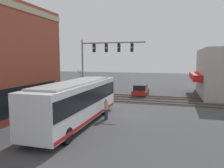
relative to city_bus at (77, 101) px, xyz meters
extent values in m
plane|color=#424244|center=(4.02, -2.80, -1.82)|extent=(120.00, 120.00, 0.00)
cube|color=gray|center=(-1.76, 4.85, 7.19)|extent=(15.36, 0.36, 0.50)
cube|color=black|center=(-1.76, 4.75, -0.12)|extent=(12.74, 0.12, 2.20)
cube|color=red|center=(17.09, -9.75, 0.78)|extent=(8.56, 1.20, 0.80)
cube|color=silver|center=(0.01, 0.00, -0.02)|extent=(11.25, 2.55, 2.75)
cube|color=black|center=(0.01, 0.00, 0.39)|extent=(11.02, 2.59, 1.15)
cube|color=#B21E1E|center=(0.01, 0.00, -1.22)|extent=(11.02, 2.58, 0.24)
cube|color=#A5A8AA|center=(0.01, 0.00, 1.42)|extent=(9.56, 2.17, 0.12)
cylinder|color=black|center=(3.43, 0.00, -1.32)|extent=(1.00, 2.57, 1.00)
cylinder|color=black|center=(-3.82, 0.00, -1.32)|extent=(1.00, 2.57, 1.00)
cylinder|color=gray|center=(7.82, 2.99, 1.73)|extent=(0.20, 0.20, 7.10)
cylinder|color=gray|center=(7.82, -0.53, 4.88)|extent=(0.16, 7.05, 0.16)
cube|color=black|center=(7.82, 1.58, 4.33)|extent=(0.30, 0.27, 0.90)
sphere|color=yellow|center=(7.65, 1.58, 4.33)|extent=(0.20, 0.20, 0.20)
cube|color=black|center=(7.82, 0.17, 4.33)|extent=(0.30, 0.27, 0.90)
sphere|color=yellow|center=(7.65, 0.17, 4.33)|extent=(0.20, 0.20, 0.20)
cube|color=black|center=(7.82, -1.24, 4.33)|extent=(0.30, 0.27, 0.90)
sphere|color=green|center=(7.65, -1.24, 4.33)|extent=(0.20, 0.20, 0.20)
cube|color=black|center=(7.82, -2.65, 4.33)|extent=(0.30, 0.27, 0.90)
sphere|color=green|center=(7.65, -2.65, 4.33)|extent=(0.20, 0.20, 0.20)
cylinder|color=gray|center=(7.47, 3.11, -0.02)|extent=(0.14, 0.14, 3.60)
cube|color=white|center=(7.47, 3.11, 1.28)|extent=(1.41, 0.06, 1.41)
cube|color=white|center=(7.47, 3.11, 1.28)|extent=(1.41, 0.06, 1.41)
cylinder|color=#38383A|center=(7.47, 3.11, 0.48)|extent=(0.08, 0.90, 0.08)
sphere|color=red|center=(7.42, 2.66, 0.48)|extent=(0.28, 0.28, 0.28)
sphere|color=red|center=(7.42, 3.56, 0.48)|extent=(0.28, 0.28, 0.28)
cube|color=#332D28|center=(10.02, -2.80, -1.80)|extent=(2.60, 60.00, 0.03)
cube|color=#6B6056|center=(9.30, -2.80, -1.74)|extent=(0.07, 60.00, 0.15)
cube|color=#6B6056|center=(10.74, -2.80, -1.74)|extent=(0.07, 60.00, 0.15)
cube|color=#332D28|center=(13.22, -2.80, -1.80)|extent=(2.60, 60.00, 0.03)
cube|color=#6B6056|center=(12.50, -2.80, -1.74)|extent=(0.07, 60.00, 0.15)
cube|color=#6B6056|center=(13.94, -2.80, -1.74)|extent=(0.07, 60.00, 0.15)
cube|color=#B21E19|center=(14.55, -2.60, -1.27)|extent=(4.33, 1.80, 0.58)
cube|color=black|center=(14.34, -2.60, -0.65)|extent=(2.38, 1.62, 0.68)
cylinder|color=black|center=(15.90, -2.60, -1.50)|extent=(0.64, 1.82, 0.64)
cylinder|color=black|center=(13.21, -2.60, -1.50)|extent=(0.64, 1.82, 0.64)
cylinder|color=#2D3351|center=(1.78, -1.73, -1.40)|extent=(0.28, 0.28, 0.83)
cylinder|color=#B2A58C|center=(1.78, -1.73, -0.64)|extent=(0.34, 0.34, 0.69)
sphere|color=tan|center=(1.78, -1.73, -0.18)|extent=(0.23, 0.23, 0.23)
camera|label=1|loc=(-14.90, -7.12, 3.14)|focal=35.00mm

